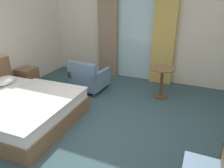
# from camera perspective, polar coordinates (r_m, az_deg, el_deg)

# --- Properties ---
(ground) EXTENTS (6.06, 6.60, 0.10)m
(ground) POSITION_cam_1_polar(r_m,az_deg,el_deg) (4.05, -5.44, -13.04)
(ground) COLOR #334C51
(wall_back) EXTENTS (5.66, 0.12, 2.51)m
(wall_back) POSITION_cam_1_polar(r_m,az_deg,el_deg) (6.20, 7.94, 12.73)
(wall_back) COLOR beige
(wall_back) RESTS_ON ground
(balcony_glass_door) EXTENTS (1.14, 0.02, 2.21)m
(balcony_glass_door) POSITION_cam_1_polar(r_m,az_deg,el_deg) (6.20, 6.11, 11.40)
(balcony_glass_door) COLOR silver
(balcony_glass_door) RESTS_ON ground
(curtain_panel_left) EXTENTS (0.57, 0.10, 2.24)m
(curtain_panel_left) POSITION_cam_1_polar(r_m,az_deg,el_deg) (6.39, -1.09, 12.00)
(curtain_panel_left) COLOR #897056
(curtain_panel_left) RESTS_ON ground
(curtain_panel_right) EXTENTS (0.59, 0.10, 2.24)m
(curtain_panel_right) POSITION_cam_1_polar(r_m,az_deg,el_deg) (5.92, 13.25, 10.55)
(curtain_panel_right) COLOR tan
(curtain_panel_right) RESTS_ON ground
(bed) EXTENTS (2.20, 1.96, 0.94)m
(bed) POSITION_cam_1_polar(r_m,az_deg,el_deg) (4.60, -23.96, -5.77)
(bed) COLOR brown
(bed) RESTS_ON ground
(nightstand) EXTENTS (0.43, 0.44, 0.56)m
(nightstand) POSITION_cam_1_polar(r_m,az_deg,el_deg) (6.00, -21.24, 1.35)
(nightstand) COLOR brown
(nightstand) RESTS_ON ground
(desk_chair) EXTENTS (0.45, 0.46, 0.92)m
(desk_chair) POSITION_cam_1_polar(r_m,az_deg,el_deg) (2.87, 24.82, -18.85)
(desk_chair) COLOR slate
(desk_chair) RESTS_ON ground
(armchair_by_window) EXTENTS (0.80, 0.84, 0.81)m
(armchair_by_window) POSITION_cam_1_polar(r_m,az_deg,el_deg) (5.50, -6.13, 1.46)
(armchair_by_window) COLOR slate
(armchair_by_window) RESTS_ON ground
(round_cafe_table) EXTENTS (0.58, 0.58, 0.73)m
(round_cafe_table) POSITION_cam_1_polar(r_m,az_deg,el_deg) (5.18, 13.00, 2.04)
(round_cafe_table) COLOR brown
(round_cafe_table) RESTS_ON ground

